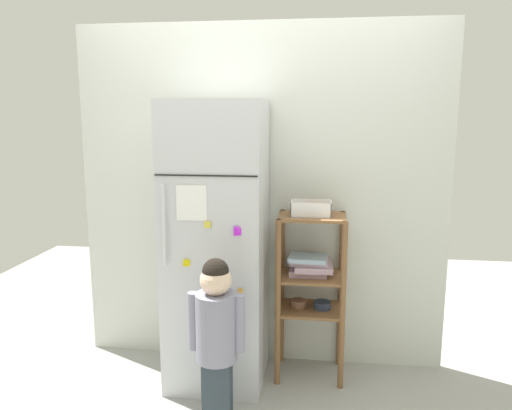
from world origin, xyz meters
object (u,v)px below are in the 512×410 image
at_px(child_standing, 216,326).
at_px(pantry_shelf_unit, 311,277).
at_px(fruit_bin, 313,210).
at_px(refrigerator, 217,245).

height_order(child_standing, pantry_shelf_unit, pantry_shelf_unit).
bearing_deg(child_standing, pantry_shelf_unit, 52.13).
bearing_deg(pantry_shelf_unit, fruit_bin, -68.11).
xyz_separation_m(pantry_shelf_unit, fruit_bin, (0.00, -0.01, 0.44)).
relative_size(child_standing, fruit_bin, 3.82).
relative_size(refrigerator, fruit_bin, 7.12).
xyz_separation_m(refrigerator, fruit_bin, (0.59, 0.10, 0.22)).
bearing_deg(refrigerator, fruit_bin, 9.90).
relative_size(refrigerator, pantry_shelf_unit, 1.66).
relative_size(child_standing, pantry_shelf_unit, 0.89).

